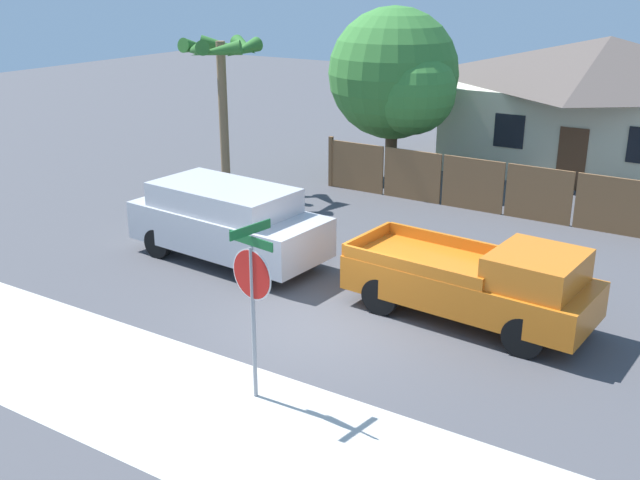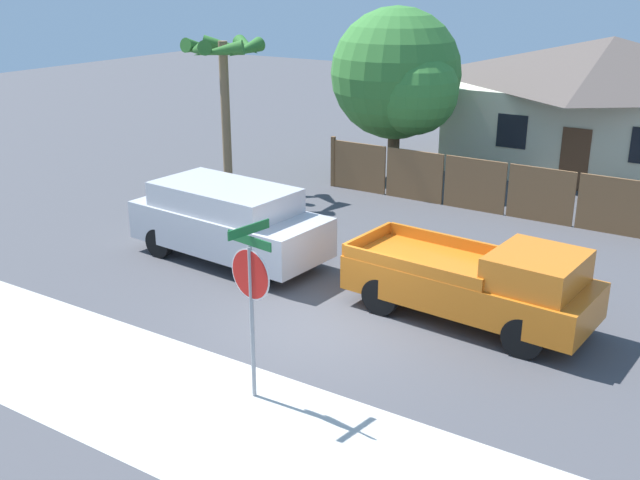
# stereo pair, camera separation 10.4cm
# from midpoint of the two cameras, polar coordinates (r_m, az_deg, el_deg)

# --- Properties ---
(ground_plane) EXTENTS (80.00, 80.00, 0.00)m
(ground_plane) POSITION_cam_midpoint_polar(r_m,az_deg,el_deg) (14.87, -0.10, -6.58)
(ground_plane) COLOR #47474C
(sidewalk_strip) EXTENTS (36.00, 3.20, 0.01)m
(sidewalk_strip) POSITION_cam_midpoint_polar(r_m,az_deg,el_deg) (12.37, -9.30, -12.74)
(sidewalk_strip) COLOR beige
(sidewalk_strip) RESTS_ON ground
(wooden_fence) EXTENTS (13.69, 0.12, 1.64)m
(wooden_fence) POSITION_cam_midpoint_polar(r_m,az_deg,el_deg) (21.69, 16.19, 3.37)
(wooden_fence) COLOR brown
(wooden_fence) RESTS_ON ground
(house) EXTENTS (10.08, 7.64, 4.55)m
(house) POSITION_cam_midpoint_polar(r_m,az_deg,el_deg) (28.32, 20.66, 9.89)
(house) COLOR beige
(house) RESTS_ON ground
(oak_tree) EXTENTS (4.46, 4.25, 5.62)m
(oak_tree) POSITION_cam_midpoint_polar(r_m,az_deg,el_deg) (24.83, 5.80, 12.24)
(oak_tree) COLOR brown
(oak_tree) RESTS_ON ground
(palm_tree) EXTENTS (2.37, 2.57, 4.77)m
(palm_tree) POSITION_cam_midpoint_polar(r_m,az_deg,el_deg) (23.36, -7.68, 13.35)
(palm_tree) COLOR brown
(palm_tree) RESTS_ON ground
(red_suv) EXTENTS (5.04, 2.36, 1.85)m
(red_suv) POSITION_cam_midpoint_polar(r_m,az_deg,el_deg) (18.01, -7.24, 1.49)
(red_suv) COLOR #B7B7BC
(red_suv) RESTS_ON ground
(orange_pickup) EXTENTS (5.03, 2.25, 1.70)m
(orange_pickup) POSITION_cam_midpoint_polar(r_m,az_deg,el_deg) (15.05, 11.86, -3.19)
(orange_pickup) COLOR orange
(orange_pickup) RESTS_ON ground
(stop_sign) EXTENTS (0.93, 0.84, 2.98)m
(stop_sign) POSITION_cam_midpoint_polar(r_m,az_deg,el_deg) (11.74, -5.44, -3.34)
(stop_sign) COLOR gray
(stop_sign) RESTS_ON ground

